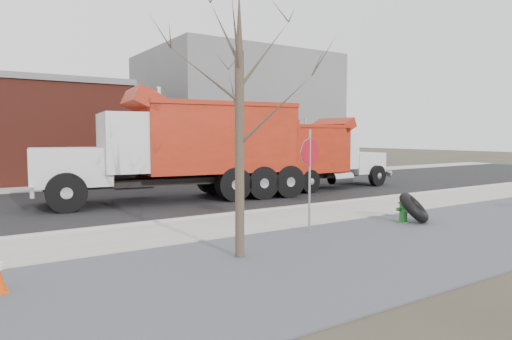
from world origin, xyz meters
TOP-DOWN VIEW (x-y plane):
  - ground at (0.00, 0.00)m, footprint 120.00×120.00m
  - gravel_verge at (0.00, -3.50)m, footprint 60.00×5.00m
  - sidewalk at (0.00, 0.25)m, footprint 60.00×2.50m
  - curb at (0.00, 1.55)m, footprint 60.00×0.15m
  - road at (0.00, 6.30)m, footprint 60.00×9.40m
  - far_sidewalk at (0.00, 12.00)m, footprint 60.00×2.00m
  - building_grey at (9.00, 18.00)m, footprint 12.00×10.00m
  - bare_tree at (-3.20, -2.60)m, footprint 3.20×3.20m
  - fire_hydrant at (2.41, -2.01)m, footprint 0.44×0.43m
  - truck_tire at (2.62, -2.19)m, footprint 1.31×1.27m
  - stop_sign at (-0.64, -1.65)m, footprint 0.68×0.17m
  - dump_truck_red_a at (5.40, 5.31)m, footprint 7.84×2.62m
  - dump_truck_red_b at (-0.73, 5.41)m, footprint 9.71×3.90m

SIDE VIEW (x-z plane):
  - ground at x=0.00m, z-range 0.00..0.00m
  - road at x=0.00m, z-range 0.00..0.02m
  - gravel_verge at x=0.00m, z-range 0.00..0.03m
  - sidewalk at x=0.00m, z-range 0.00..0.06m
  - far_sidewalk at x=0.00m, z-range 0.00..0.06m
  - curb at x=0.00m, z-range 0.00..0.11m
  - fire_hydrant at x=2.41m, z-range -0.03..0.74m
  - truck_tire at x=2.62m, z-range -0.01..0.89m
  - dump_truck_red_a at x=5.40m, z-range 0.03..3.18m
  - stop_sign at x=-0.64m, z-range 0.48..3.03m
  - dump_truck_red_b at x=-0.73m, z-range 0.03..4.03m
  - bare_tree at x=-3.20m, z-range 0.70..5.90m
  - building_grey at x=9.00m, z-range 0.00..8.00m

